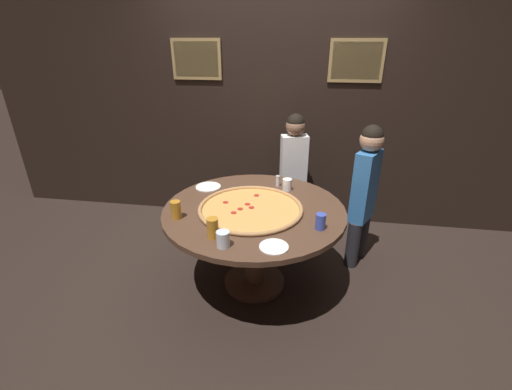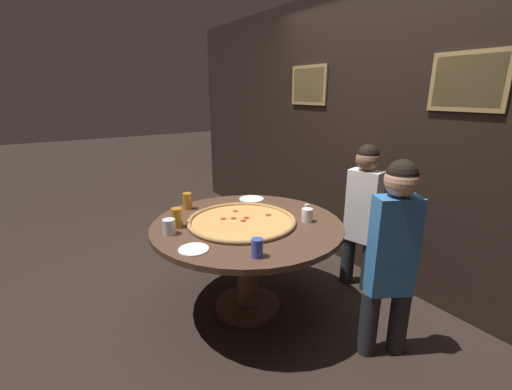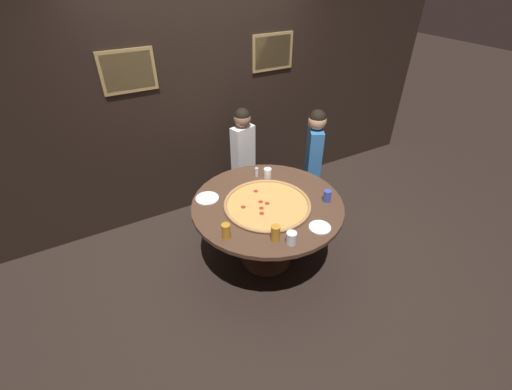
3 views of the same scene
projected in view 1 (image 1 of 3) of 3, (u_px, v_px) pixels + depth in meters
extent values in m
plane|color=black|center=(254.00, 283.00, 3.00)|extent=(24.00, 24.00, 0.00)
cube|color=black|center=(273.00, 105.00, 3.63)|extent=(6.40, 0.06, 2.60)
cube|color=#9E7F4C|center=(196.00, 59.00, 3.51)|extent=(0.52, 0.02, 0.40)
cube|color=slate|center=(196.00, 59.00, 3.51)|extent=(0.46, 0.01, 0.34)
cube|color=#9E7F4C|center=(356.00, 61.00, 3.29)|extent=(0.52, 0.02, 0.40)
cube|color=#936B5B|center=(356.00, 61.00, 3.29)|extent=(0.46, 0.01, 0.34)
cylinder|color=#4C3323|center=(254.00, 210.00, 2.70)|extent=(1.43, 1.43, 0.04)
cylinder|color=#4C3323|center=(254.00, 249.00, 2.85)|extent=(0.16, 0.16, 0.70)
cylinder|color=#4C3323|center=(254.00, 281.00, 2.99)|extent=(0.52, 0.52, 0.04)
cylinder|color=#E0994C|center=(251.00, 209.00, 2.66)|extent=(0.78, 0.78, 0.01)
torus|color=#B27F4C|center=(251.00, 208.00, 2.65)|extent=(0.82, 0.82, 0.03)
cylinder|color=#A8281E|center=(251.00, 207.00, 2.66)|extent=(0.04, 0.04, 0.00)
cylinder|color=#A8281E|center=(248.00, 204.00, 2.72)|extent=(0.04, 0.04, 0.00)
cylinder|color=#A8281E|center=(256.00, 195.00, 2.87)|extent=(0.04, 0.04, 0.00)
cylinder|color=#A8281E|center=(240.00, 209.00, 2.64)|extent=(0.04, 0.04, 0.00)
cylinder|color=#A8281E|center=(226.00, 202.00, 2.75)|extent=(0.04, 0.04, 0.00)
cylinder|color=#A8281E|center=(234.00, 213.00, 2.58)|extent=(0.04, 0.04, 0.00)
cylinder|color=#384CB7|center=(321.00, 222.00, 2.37)|extent=(0.07, 0.07, 0.12)
cylinder|color=white|center=(287.00, 184.00, 2.98)|extent=(0.08, 0.08, 0.10)
cylinder|color=silver|center=(223.00, 239.00, 2.17)|extent=(0.09, 0.09, 0.11)
cylinder|color=#BC7A23|center=(176.00, 210.00, 2.51)|extent=(0.07, 0.07, 0.14)
cylinder|color=#BC7A23|center=(213.00, 228.00, 2.26)|extent=(0.08, 0.08, 0.14)
cylinder|color=white|center=(208.00, 187.00, 3.06)|extent=(0.22, 0.22, 0.01)
cylinder|color=white|center=(274.00, 247.00, 2.19)|extent=(0.19, 0.19, 0.01)
cylinder|color=silver|center=(278.00, 181.00, 3.07)|extent=(0.04, 0.04, 0.08)
cylinder|color=#B7B7BC|center=(278.00, 176.00, 3.05)|extent=(0.04, 0.04, 0.01)
cylinder|color=#232328|center=(300.00, 210.00, 3.77)|extent=(0.14, 0.14, 0.44)
cylinder|color=#232328|center=(282.00, 211.00, 3.76)|extent=(0.14, 0.14, 0.44)
cube|color=white|center=(294.00, 165.00, 3.54)|extent=(0.29, 0.20, 0.62)
sphere|color=#8C664C|center=(295.00, 126.00, 3.37)|extent=(0.19, 0.19, 0.19)
sphere|color=black|center=(296.00, 123.00, 3.36)|extent=(0.18, 0.18, 0.18)
cylinder|color=#232328|center=(361.00, 235.00, 3.30)|extent=(0.16, 0.16, 0.45)
cylinder|color=#232328|center=(353.00, 244.00, 3.15)|extent=(0.16, 0.16, 0.45)
cube|color=#3370B2|center=(365.00, 186.00, 2.99)|extent=(0.26, 0.31, 0.64)
sphere|color=tan|center=(372.00, 140.00, 2.81)|extent=(0.20, 0.20, 0.20)
sphere|color=black|center=(372.00, 136.00, 2.80)|extent=(0.18, 0.18, 0.18)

